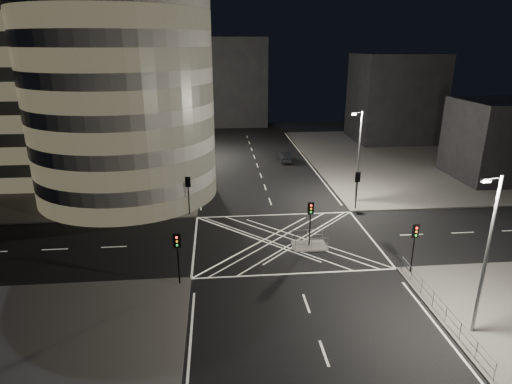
{
  "coord_description": "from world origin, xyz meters",
  "views": [
    {
      "loc": [
        -5.77,
        -34.65,
        16.86
      ],
      "look_at": [
        -2.08,
        4.81,
        3.0
      ],
      "focal_mm": 30.0,
      "sensor_mm": 36.0,
      "label": 1
    }
  ],
  "objects": [
    {
      "name": "building_right_far",
      "position": [
        26.0,
        40.0,
        7.65
      ],
      "size": [
        14.0,
        12.0,
        15.0
      ],
      "primitive_type": "cube",
      "color": "black",
      "rests_on": "sidewalk_far_right"
    },
    {
      "name": "sedan",
      "position": [
        4.34,
        26.82,
        0.69
      ],
      "size": [
        1.49,
        4.22,
        1.39
      ],
      "primitive_type": "imported",
      "rotation": [
        0.0,
        0.0,
        3.14
      ],
      "color": "black",
      "rests_on": "ground"
    },
    {
      "name": "street_lamp_left_near",
      "position": [
        -9.44,
        12.0,
        5.54
      ],
      "size": [
        1.25,
        0.25,
        10.0
      ],
      "color": "slate",
      "rests_on": "sidewalk_far_left"
    },
    {
      "name": "tree_c",
      "position": [
        -10.5,
        21.0,
        4.87
      ],
      "size": [
        3.83,
        3.83,
        6.94
      ],
      "color": "black",
      "rests_on": "sidewalk_far_left"
    },
    {
      "name": "ground",
      "position": [
        0.0,
        0.0,
        0.0
      ],
      "size": [
        120.0,
        120.0,
        0.0
      ],
      "primitive_type": "plane",
      "color": "black",
      "rests_on": "ground"
    },
    {
      "name": "traffic_signal_island",
      "position": [
        2.0,
        -1.5,
        2.91
      ],
      "size": [
        0.55,
        0.22,
        4.0
      ],
      "color": "black",
      "rests_on": "central_island"
    },
    {
      "name": "traffic_signal_nr",
      "position": [
        8.8,
        -6.8,
        2.91
      ],
      "size": [
        0.55,
        0.22,
        4.0
      ],
      "color": "black",
      "rests_on": "sidewalk_near_right"
    },
    {
      "name": "railing_island_north",
      "position": [
        2.0,
        -0.6,
        0.7
      ],
      "size": [
        2.8,
        0.06,
        1.1
      ],
      "primitive_type": "cube",
      "color": "slate",
      "rests_on": "central_island"
    },
    {
      "name": "railing_island_south",
      "position": [
        2.0,
        -2.4,
        0.7
      ],
      "size": [
        2.8,
        0.06,
        1.1
      ],
      "primitive_type": "cube",
      "color": "slate",
      "rests_on": "central_island"
    },
    {
      "name": "sidewalk_far_right",
      "position": [
        29.0,
        27.0,
        0.07
      ],
      "size": [
        42.0,
        42.0,
        0.15
      ],
      "primitive_type": "cube",
      "color": "#55524F",
      "rests_on": "ground"
    },
    {
      "name": "building_far_end",
      "position": [
        -4.0,
        58.0,
        9.0
      ],
      "size": [
        18.0,
        8.0,
        18.0
      ],
      "primitive_type": "cube",
      "color": "black",
      "rests_on": "ground"
    },
    {
      "name": "railing_near_right",
      "position": [
        8.3,
        -12.15,
        0.7
      ],
      "size": [
        0.06,
        11.7,
        1.1
      ],
      "primitive_type": "cube",
      "color": "slate",
      "rests_on": "sidewalk_near_right"
    },
    {
      "name": "central_island",
      "position": [
        2.0,
        -1.5,
        0.07
      ],
      "size": [
        3.0,
        2.0,
        0.15
      ],
      "primitive_type": "cube",
      "color": "slate",
      "rests_on": "ground"
    },
    {
      "name": "office_tower_curved",
      "position": [
        -20.74,
        18.74,
        12.65
      ],
      "size": [
        30.0,
        29.0,
        27.2
      ],
      "color": "gray",
      "rests_on": "sidewalk_far_left"
    },
    {
      "name": "tree_d",
      "position": [
        -10.5,
        27.0,
        5.09
      ],
      "size": [
        4.56,
        4.56,
        7.58
      ],
      "color": "black",
      "rests_on": "sidewalk_far_left"
    },
    {
      "name": "street_lamp_right_far",
      "position": [
        9.44,
        9.0,
        5.54
      ],
      "size": [
        1.25,
        0.25,
        10.0
      ],
      "color": "slate",
      "rests_on": "sidewalk_far_right"
    },
    {
      "name": "traffic_signal_fr",
      "position": [
        8.8,
        6.8,
        2.91
      ],
      "size": [
        0.55,
        0.22,
        4.0
      ],
      "color": "black",
      "rests_on": "sidewalk_far_right"
    },
    {
      "name": "street_lamp_left_far",
      "position": [
        -9.44,
        30.0,
        5.54
      ],
      "size": [
        1.25,
        0.25,
        10.0
      ],
      "color": "slate",
      "rests_on": "sidewalk_far_left"
    },
    {
      "name": "traffic_signal_fl",
      "position": [
        -8.8,
        6.8,
        2.91
      ],
      "size": [
        0.55,
        0.22,
        4.0
      ],
      "color": "black",
      "rests_on": "sidewalk_far_left"
    },
    {
      "name": "office_block_rear",
      "position": [
        -22.0,
        42.0,
        11.15
      ],
      "size": [
        24.0,
        16.0,
        22.0
      ],
      "primitive_type": "cube",
      "color": "gray",
      "rests_on": "sidewalk_far_left"
    },
    {
      "name": "street_lamp_right_near",
      "position": [
        9.44,
        -14.0,
        5.54
      ],
      "size": [
        1.25,
        0.25,
        10.0
      ],
      "color": "slate",
      "rests_on": "sidewalk_near_right"
    },
    {
      "name": "building_right_near",
      "position": [
        30.0,
        16.0,
        5.15
      ],
      "size": [
        10.0,
        10.0,
        10.0
      ],
      "primitive_type": "cube",
      "color": "black",
      "rests_on": "sidewalk_far_right"
    },
    {
      "name": "traffic_signal_nl",
      "position": [
        -8.8,
        -6.8,
        2.91
      ],
      "size": [
        0.55,
        0.22,
        4.0
      ],
      "color": "black",
      "rests_on": "sidewalk_near_left"
    },
    {
      "name": "tree_b",
      "position": [
        -10.5,
        15.0,
        5.4
      ],
      "size": [
        4.8,
        4.8,
        8.02
      ],
      "color": "black",
      "rests_on": "sidewalk_far_left"
    },
    {
      "name": "tree_e",
      "position": [
        -10.5,
        33.0,
        4.55
      ],
      "size": [
        3.44,
        3.44,
        6.4
      ],
      "color": "black",
      "rests_on": "sidewalk_far_left"
    },
    {
      "name": "sidewalk_far_left",
      "position": [
        -29.0,
        27.0,
        0.07
      ],
      "size": [
        42.0,
        42.0,
        0.15
      ],
      "primitive_type": "cube",
      "color": "#55524F",
      "rests_on": "ground"
    },
    {
      "name": "tree_a",
      "position": [
        -10.5,
        9.0,
        4.7
      ],
      "size": [
        3.78,
        3.78,
        6.74
      ],
      "color": "black",
      "rests_on": "sidewalk_far_left"
    }
  ]
}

